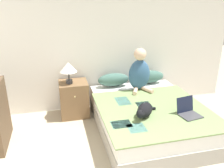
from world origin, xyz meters
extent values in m
cube|color=silver|center=(0.00, 3.37, 1.27)|extent=(5.06, 0.05, 2.55)
cube|color=#9E998E|center=(0.46, 2.27, 0.12)|extent=(1.59, 2.07, 0.24)
cube|color=silver|center=(0.46, 2.27, 0.35)|extent=(1.57, 2.04, 0.22)
cube|color=#758E56|center=(0.46, 2.06, 0.47)|extent=(1.64, 1.66, 0.02)
cube|color=#5B9384|center=(0.37, 2.20, 0.47)|extent=(0.22, 0.31, 0.01)
cube|color=#5B9384|center=(0.08, 2.46, 0.47)|extent=(0.21, 0.32, 0.01)
cube|color=#5B9384|center=(-0.14, 1.75, 0.47)|extent=(0.27, 0.21, 0.01)
cube|color=#5B9384|center=(0.03, 1.61, 0.47)|extent=(0.23, 0.23, 0.01)
ellipsoid|color=#42665B|center=(0.10, 3.16, 0.60)|extent=(0.60, 0.23, 0.24)
ellipsoid|color=#42665B|center=(0.82, 3.16, 0.60)|extent=(0.60, 0.23, 0.24)
ellipsoid|color=#33567A|center=(0.51, 2.89, 0.75)|extent=(0.39, 0.22, 0.55)
sphere|color=#DBB293|center=(0.51, 2.89, 1.13)|extent=(0.22, 0.22, 0.22)
cylinder|color=#DBB293|center=(0.40, 2.75, 0.51)|extent=(0.18, 0.28, 0.07)
cylinder|color=#DBB293|center=(0.62, 2.75, 0.51)|extent=(0.18, 0.28, 0.07)
ellipsoid|color=black|center=(0.24, 1.89, 0.57)|extent=(0.36, 0.38, 0.20)
sphere|color=black|center=(0.12, 1.75, 0.60)|extent=(0.11, 0.11, 0.11)
cone|color=black|center=(0.15, 1.73, 0.64)|extent=(0.05, 0.05, 0.05)
cone|color=black|center=(0.10, 1.77, 0.64)|extent=(0.05, 0.05, 0.05)
cylinder|color=black|center=(0.38, 2.06, 0.50)|extent=(0.19, 0.08, 0.04)
cube|color=#424247|center=(0.87, 1.72, 0.48)|extent=(0.32, 0.28, 0.02)
cube|color=black|center=(0.85, 1.86, 0.61)|extent=(0.29, 0.11, 0.23)
cube|color=brown|center=(-0.66, 3.07, 0.32)|extent=(0.50, 0.45, 0.65)
sphere|color=tan|center=(-0.66, 2.83, 0.47)|extent=(0.03, 0.03, 0.03)
cylinder|color=#38383D|center=(-0.73, 3.04, 0.68)|extent=(0.11, 0.11, 0.06)
cylinder|color=#38383D|center=(-0.73, 3.04, 0.78)|extent=(0.02, 0.02, 0.15)
cone|color=white|center=(-0.73, 3.04, 0.94)|extent=(0.29, 0.29, 0.16)
camera|label=1|loc=(-0.92, -0.91, 2.11)|focal=38.00mm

